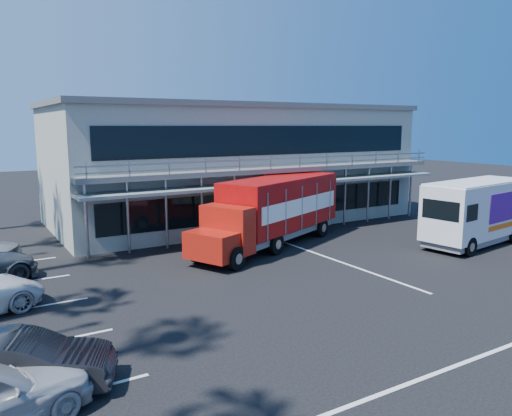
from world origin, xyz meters
TOP-DOWN VIEW (x-y plane):
  - ground at (0.00, 0.00)m, footprint 120.00×120.00m
  - building at (3.00, 14.94)m, footprint 22.40×12.00m
  - red_truck at (1.12, 7.14)m, footprint 10.17×6.27m
  - white_van at (9.99, 2.00)m, footprint 6.94×3.18m
  - parked_car_b at (-11.48, -1.67)m, footprint 4.39×2.88m

SIDE VIEW (x-z plane):
  - ground at x=0.00m, z-range 0.00..0.00m
  - parked_car_b at x=-11.48m, z-range 0.00..1.37m
  - white_van at x=9.99m, z-range 0.10..3.37m
  - red_truck at x=1.12m, z-range 0.17..3.57m
  - building at x=3.00m, z-range 0.01..7.31m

